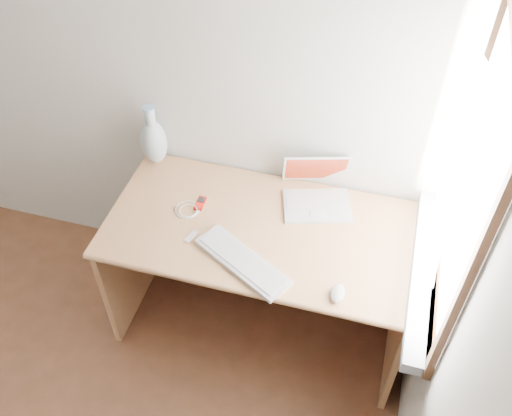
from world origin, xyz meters
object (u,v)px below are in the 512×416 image
(laptop, at_px, (319,194))
(vase, at_px, (154,140))
(desk, at_px, (266,245))
(external_keyboard, at_px, (242,261))

(laptop, distance_m, vase, 0.86)
(desk, height_order, vase, vase)
(laptop, distance_m, external_keyboard, 0.52)
(laptop, relative_size, vase, 1.08)
(vase, bearing_deg, external_keyboard, -40.42)
(vase, bearing_deg, desk, -18.54)
(desk, xyz_separation_m, external_keyboard, (-0.03, -0.31, 0.23))
(desk, relative_size, vase, 4.27)
(laptop, height_order, vase, vase)
(external_keyboard, height_order, vase, vase)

